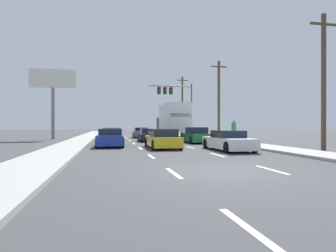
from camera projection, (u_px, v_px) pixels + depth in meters
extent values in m
plane|color=#3D3D3F|center=(141.00, 138.00, 33.96)|extent=(140.00, 140.00, 0.00)
cube|color=#9E9E99|center=(207.00, 139.00, 30.35)|extent=(2.33, 80.00, 0.14)
cube|color=#9E9E99|center=(80.00, 140.00, 27.77)|extent=(2.33, 80.00, 0.14)
cube|color=silver|center=(249.00, 229.00, 4.20)|extent=(0.14, 2.00, 0.01)
cube|color=silver|center=(174.00, 173.00, 9.10)|extent=(0.14, 2.00, 0.01)
cube|color=silver|center=(151.00, 156.00, 14.00)|extent=(0.14, 2.00, 0.01)
cube|color=silver|center=(140.00, 148.00, 18.89)|extent=(0.14, 2.00, 0.01)
cube|color=silver|center=(134.00, 143.00, 23.79)|extent=(0.14, 2.00, 0.01)
cube|color=silver|center=(130.00, 140.00, 28.69)|extent=(0.14, 2.00, 0.01)
cube|color=silver|center=(127.00, 138.00, 33.59)|extent=(0.14, 2.00, 0.01)
cube|color=silver|center=(124.00, 136.00, 38.48)|extent=(0.14, 2.00, 0.01)
cube|color=silver|center=(123.00, 135.00, 43.38)|extent=(0.14, 2.00, 0.01)
cube|color=silver|center=(121.00, 134.00, 48.28)|extent=(0.14, 2.00, 0.01)
cube|color=silver|center=(120.00, 133.00, 53.18)|extent=(0.14, 2.00, 0.01)
cube|color=silver|center=(119.00, 133.00, 58.08)|extent=(0.14, 2.00, 0.01)
cube|color=silver|center=(271.00, 170.00, 9.78)|extent=(0.14, 2.00, 0.01)
cube|color=silver|center=(217.00, 155.00, 14.68)|extent=(0.14, 2.00, 0.01)
cube|color=silver|center=(190.00, 147.00, 19.58)|extent=(0.14, 2.00, 0.01)
cube|color=silver|center=(174.00, 143.00, 24.47)|extent=(0.14, 2.00, 0.01)
cube|color=silver|center=(163.00, 140.00, 29.37)|extent=(0.14, 2.00, 0.01)
cube|color=silver|center=(155.00, 138.00, 34.27)|extent=(0.14, 2.00, 0.01)
cube|color=silver|center=(150.00, 136.00, 39.17)|extent=(0.14, 2.00, 0.01)
cube|color=silver|center=(145.00, 135.00, 44.07)|extent=(0.14, 2.00, 0.01)
cube|color=silver|center=(141.00, 134.00, 48.96)|extent=(0.14, 2.00, 0.01)
cube|color=silver|center=(138.00, 133.00, 53.86)|extent=(0.14, 2.00, 0.01)
cube|color=silver|center=(136.00, 133.00, 58.76)|extent=(0.14, 2.00, 0.01)
cube|color=#B7BABF|center=(110.00, 134.00, 33.41)|extent=(1.82, 4.67, 0.64)
cube|color=#192333|center=(110.00, 130.00, 33.07)|extent=(1.58, 2.05, 0.41)
cylinder|color=black|center=(103.00, 135.00, 35.00)|extent=(0.23, 0.64, 0.64)
cylinder|color=black|center=(117.00, 135.00, 35.32)|extent=(0.23, 0.64, 0.64)
cylinder|color=black|center=(102.00, 136.00, 31.50)|extent=(0.23, 0.64, 0.64)
cylinder|color=black|center=(117.00, 136.00, 31.82)|extent=(0.23, 0.64, 0.64)
cube|color=orange|center=(112.00, 136.00, 27.35)|extent=(1.81, 4.63, 0.65)
cube|color=#192333|center=(112.00, 130.00, 27.27)|extent=(1.57, 1.99, 0.48)
cylinder|color=black|center=(104.00, 137.00, 28.92)|extent=(0.23, 0.64, 0.64)
cylinder|color=black|center=(120.00, 137.00, 29.24)|extent=(0.23, 0.64, 0.64)
cylinder|color=black|center=(103.00, 139.00, 25.47)|extent=(0.23, 0.64, 0.64)
cylinder|color=black|center=(122.00, 139.00, 25.79)|extent=(0.23, 0.64, 0.64)
cube|color=#1E389E|center=(111.00, 139.00, 20.74)|extent=(1.92, 4.64, 0.69)
cube|color=#192333|center=(110.00, 132.00, 20.51)|extent=(1.63, 2.03, 0.43)
cylinder|color=black|center=(100.00, 141.00, 22.31)|extent=(0.24, 0.65, 0.64)
cylinder|color=black|center=(122.00, 140.00, 22.60)|extent=(0.24, 0.65, 0.64)
cylinder|color=black|center=(97.00, 143.00, 18.88)|extent=(0.24, 0.65, 0.64)
cylinder|color=black|center=(123.00, 143.00, 19.17)|extent=(0.24, 0.65, 0.64)
cube|color=slate|center=(141.00, 134.00, 35.25)|extent=(1.81, 4.39, 0.69)
cube|color=#192333|center=(141.00, 129.00, 35.15)|extent=(1.56, 2.14, 0.40)
cylinder|color=black|center=(133.00, 135.00, 36.70)|extent=(0.23, 0.64, 0.64)
cylinder|color=black|center=(146.00, 134.00, 36.99)|extent=(0.23, 0.64, 0.64)
cylinder|color=black|center=(135.00, 135.00, 33.50)|extent=(0.23, 0.64, 0.64)
cylinder|color=black|center=(149.00, 135.00, 33.79)|extent=(0.23, 0.64, 0.64)
cube|color=#141E4C|center=(149.00, 137.00, 27.19)|extent=(1.92, 4.13, 0.60)
cube|color=#192333|center=(149.00, 131.00, 27.15)|extent=(1.66, 1.91, 0.46)
cylinder|color=black|center=(139.00, 137.00, 28.50)|extent=(0.23, 0.64, 0.64)
cylinder|color=black|center=(156.00, 137.00, 28.82)|extent=(0.23, 0.64, 0.64)
cylinder|color=black|center=(142.00, 139.00, 25.56)|extent=(0.23, 0.64, 0.64)
cylinder|color=black|center=(161.00, 138.00, 25.88)|extent=(0.23, 0.64, 0.64)
cube|color=yellow|center=(162.00, 141.00, 19.15)|extent=(1.80, 4.42, 0.65)
cube|color=#192333|center=(163.00, 133.00, 18.86)|extent=(1.58, 2.26, 0.48)
cylinder|color=black|center=(147.00, 142.00, 20.61)|extent=(0.22, 0.64, 0.64)
cylinder|color=black|center=(169.00, 142.00, 20.95)|extent=(0.22, 0.64, 0.64)
cylinder|color=black|center=(154.00, 145.00, 17.36)|extent=(0.22, 0.64, 0.64)
cylinder|color=black|center=(181.00, 145.00, 17.70)|extent=(0.22, 0.64, 0.64)
cube|color=white|center=(174.00, 117.00, 30.93)|extent=(2.39, 6.10, 2.84)
cube|color=red|center=(181.00, 115.00, 27.97)|extent=(2.10, 0.06, 0.36)
cube|color=black|center=(167.00, 126.00, 35.00)|extent=(2.26, 2.22, 2.14)
cylinder|color=black|center=(158.00, 134.00, 34.79)|extent=(0.31, 0.96, 0.96)
cylinder|color=black|center=(176.00, 134.00, 35.21)|extent=(0.31, 0.96, 0.96)
cylinder|color=black|center=(166.00, 135.00, 29.53)|extent=(0.31, 0.96, 0.96)
cylinder|color=black|center=(187.00, 135.00, 29.96)|extent=(0.31, 0.96, 0.96)
cube|color=#196B38|center=(196.00, 137.00, 24.83)|extent=(1.70, 4.06, 0.68)
cube|color=#192333|center=(197.00, 130.00, 24.55)|extent=(1.50, 1.81, 0.53)
cylinder|color=black|center=(182.00, 138.00, 26.12)|extent=(0.22, 0.64, 0.64)
cylinder|color=black|center=(199.00, 138.00, 26.43)|extent=(0.22, 0.64, 0.64)
cylinder|color=black|center=(192.00, 140.00, 23.22)|extent=(0.22, 0.64, 0.64)
cylinder|color=black|center=(210.00, 140.00, 23.54)|extent=(0.22, 0.64, 0.64)
cube|color=white|center=(228.00, 143.00, 17.32)|extent=(1.75, 4.54, 0.63)
cube|color=#192333|center=(228.00, 134.00, 17.34)|extent=(1.53, 1.97, 0.43)
cylinder|color=black|center=(206.00, 143.00, 18.83)|extent=(0.22, 0.64, 0.64)
cylinder|color=black|center=(229.00, 143.00, 19.16)|extent=(0.22, 0.64, 0.64)
cylinder|color=black|center=(227.00, 147.00, 15.47)|extent=(0.22, 0.64, 0.64)
cylinder|color=black|center=(255.00, 147.00, 15.81)|extent=(0.22, 0.64, 0.64)
cylinder|color=#595B56|center=(191.00, 110.00, 41.14)|extent=(0.20, 0.20, 7.47)
cylinder|color=#595B56|center=(170.00, 86.00, 40.51)|extent=(6.20, 0.14, 0.14)
cube|color=black|center=(171.00, 91.00, 40.53)|extent=(0.40, 0.56, 0.95)
sphere|color=red|center=(171.00, 88.00, 40.22)|extent=(0.20, 0.20, 0.20)
sphere|color=orange|center=(171.00, 91.00, 40.22)|extent=(0.20, 0.20, 0.20)
sphere|color=green|center=(171.00, 93.00, 40.22)|extent=(0.20, 0.20, 0.20)
cube|color=black|center=(165.00, 91.00, 40.36)|extent=(0.40, 0.56, 0.95)
sphere|color=red|center=(165.00, 88.00, 40.05)|extent=(0.20, 0.20, 0.20)
sphere|color=orange|center=(165.00, 90.00, 40.05)|extent=(0.20, 0.20, 0.20)
sphere|color=green|center=(165.00, 93.00, 40.05)|extent=(0.20, 0.20, 0.20)
cube|color=black|center=(159.00, 91.00, 40.18)|extent=(0.40, 0.56, 0.95)
sphere|color=red|center=(159.00, 88.00, 39.88)|extent=(0.20, 0.20, 0.20)
sphere|color=orange|center=(159.00, 90.00, 39.88)|extent=(0.20, 0.20, 0.20)
sphere|color=green|center=(159.00, 92.00, 39.88)|extent=(0.20, 0.20, 0.20)
cylinder|color=brown|center=(324.00, 82.00, 17.07)|extent=(0.28, 0.28, 8.12)
cube|color=brown|center=(324.00, 24.00, 17.06)|extent=(1.80, 0.12, 0.12)
cylinder|color=brown|center=(219.00, 100.00, 31.58)|extent=(0.28, 0.28, 8.55)
cube|color=brown|center=(219.00, 67.00, 31.57)|extent=(1.80, 0.12, 0.12)
cylinder|color=brown|center=(182.00, 106.00, 47.55)|extent=(0.28, 0.28, 9.55)
cube|color=brown|center=(182.00, 80.00, 47.54)|extent=(1.80, 0.12, 0.12)
cylinder|color=slate|center=(53.00, 113.00, 31.38)|extent=(0.36, 0.36, 5.61)
cube|color=silver|center=(53.00, 78.00, 31.37)|extent=(4.90, 0.20, 2.02)
cylinder|color=#3F3F42|center=(234.00, 137.00, 24.00)|extent=(0.32, 0.32, 0.85)
cylinder|color=#338C3F|center=(234.00, 127.00, 24.00)|extent=(0.38, 0.38, 0.74)
sphere|color=tan|center=(234.00, 121.00, 23.99)|extent=(0.23, 0.23, 0.23)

